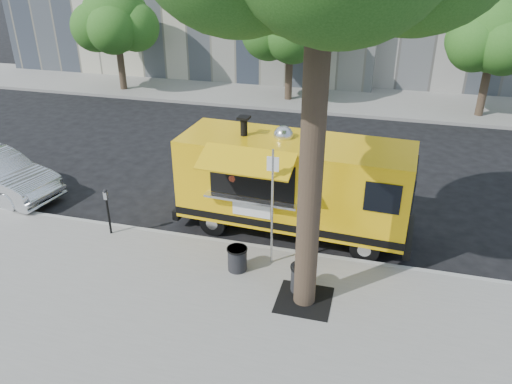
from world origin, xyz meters
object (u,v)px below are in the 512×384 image
at_px(far_tree_b, 290,23).
at_px(trash_bin_right, 302,278).
at_px(far_tree_c, 495,35).
at_px(trash_bin_left, 237,258).
at_px(parking_meter, 107,206).
at_px(far_tree_a, 116,19).
at_px(sign_post, 272,201).
at_px(food_truck, 292,183).

distance_m(far_tree_b, trash_bin_right, 15.91).
xyz_separation_m(far_tree_c, trash_bin_left, (-7.17, -14.46, -3.25)).
bearing_deg(far_tree_c, far_tree_b, 178.09).
distance_m(parking_meter, trash_bin_left, 3.93).
distance_m(far_tree_a, trash_bin_right, 19.60).
height_order(sign_post, trash_bin_right, sign_post).
xyz_separation_m(far_tree_c, sign_post, (-6.45, -13.95, -1.87)).
height_order(far_tree_c, food_truck, far_tree_c).
bearing_deg(far_tree_b, far_tree_c, -1.91).
relative_size(far_tree_c, trash_bin_right, 8.06).
bearing_deg(parking_meter, far_tree_c, 51.34).
bearing_deg(trash_bin_left, trash_bin_right, -13.54).
bearing_deg(parking_meter, far_tree_b, 81.90).
height_order(far_tree_b, sign_post, far_tree_b).
distance_m(far_tree_c, trash_bin_left, 16.47).
bearing_deg(sign_post, food_truck, 86.32).
distance_m(food_truck, trash_bin_right, 3.04).
bearing_deg(parking_meter, trash_bin_left, -10.56).
height_order(far_tree_c, parking_meter, far_tree_c).
bearing_deg(trash_bin_left, far_tree_b, 97.06).
distance_m(far_tree_c, food_truck, 13.84).
distance_m(sign_post, food_truck, 1.89).
bearing_deg(food_truck, far_tree_a, 137.51).
xyz_separation_m(far_tree_a, trash_bin_right, (12.47, -14.76, -3.28)).
relative_size(far_tree_a, food_truck, 0.82).
xyz_separation_m(far_tree_a, sign_post, (11.55, -13.85, -1.93)).
bearing_deg(parking_meter, food_truck, 19.46).
xyz_separation_m(far_tree_b, far_tree_c, (9.00, -0.30, -0.12)).
height_order(sign_post, parking_meter, sign_post).
xyz_separation_m(sign_post, trash_bin_right, (0.92, -0.91, -1.35)).
bearing_deg(sign_post, trash_bin_right, -44.62).
bearing_deg(far_tree_b, parking_meter, -98.10).
xyz_separation_m(parking_meter, food_truck, (4.67, 1.65, 0.51)).
distance_m(sign_post, trash_bin_right, 1.87).
distance_m(far_tree_b, far_tree_c, 9.01).
height_order(far_tree_a, trash_bin_right, far_tree_a).
bearing_deg(trash_bin_left, sign_post, 35.43).
bearing_deg(far_tree_c, trash_bin_right, -110.41).
bearing_deg(far_tree_c, trash_bin_left, -116.37).
relative_size(food_truck, trash_bin_right, 10.11).
xyz_separation_m(far_tree_a, food_truck, (11.67, -12.00, -2.29)).
relative_size(far_tree_b, sign_post, 1.83).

